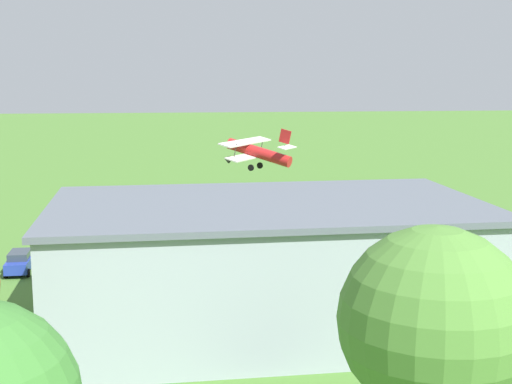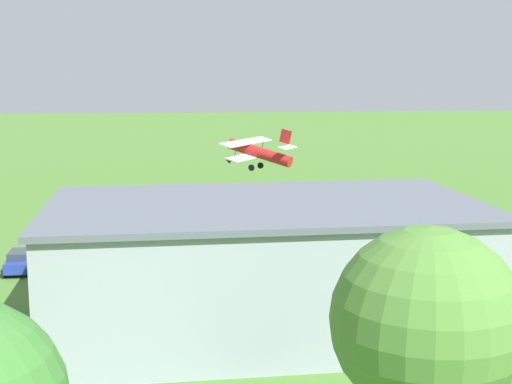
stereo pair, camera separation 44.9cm
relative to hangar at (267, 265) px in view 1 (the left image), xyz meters
The scene contains 12 objects.
ground_plane 30.82m from the hangar, 96.68° to the right, with size 400.00×400.00×0.00m, color #47752D.
hangar is the anchor object (origin of this frame).
biplane 29.20m from the hangar, 95.25° to the right, with size 7.92×8.25×4.24m.
car_grey 18.21m from the hangar, 126.64° to the right, with size 2.55×4.36×1.56m.
car_yellow 18.10m from the hangar, 53.12° to the right, with size 2.21×4.63×1.71m.
car_blue 22.51m from the hangar, 38.46° to the right, with size 1.98×4.30×1.65m.
person_near_hangar_door 17.53m from the hangar, 84.50° to the right, with size 0.54×0.54×1.57m.
person_walking_on_apron 15.47m from the hangar, 101.40° to the right, with size 0.53×0.53×1.73m.
person_crossing_taxiway 20.04m from the hangar, 65.06° to the right, with size 0.51×0.51×1.52m.
person_watching_takeoff 15.53m from the hangar, 72.28° to the right, with size 0.54×0.54×1.65m.
person_by_parked_cars 16.59m from the hangar, 107.17° to the right, with size 0.44×0.44×1.53m.
tree_behind_hangar_left 18.21m from the hangar, 101.52° to the left, with size 6.83×6.83×10.04m.
Camera 1 is at (8.89, 70.77, 15.29)m, focal length 49.27 mm.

